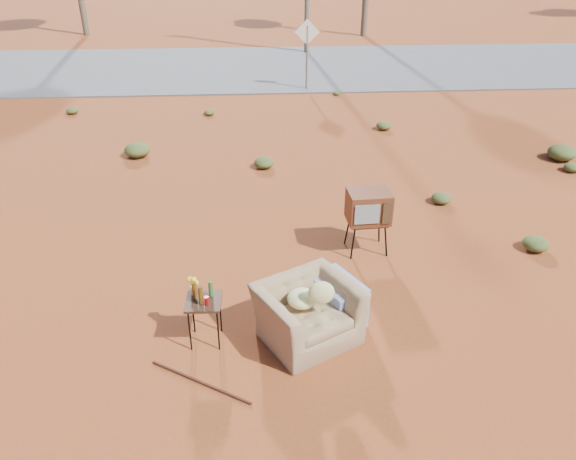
{
  "coord_description": "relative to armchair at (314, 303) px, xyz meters",
  "views": [
    {
      "loc": [
        -0.22,
        -6.11,
        5.03
      ],
      "look_at": [
        0.24,
        1.34,
        0.8
      ],
      "focal_mm": 35.0,
      "sensor_mm": 36.0,
      "label": 1
    }
  ],
  "objects": [
    {
      "name": "ground",
      "position": [
        -0.49,
        0.14,
        -0.5
      ],
      "size": [
        140.0,
        140.0,
        0.0
      ],
      "primitive_type": "plane",
      "color": "maroon",
      "rests_on": "ground"
    },
    {
      "name": "highway",
      "position": [
        -0.49,
        15.14,
        -0.48
      ],
      "size": [
        140.0,
        7.0,
        0.04
      ],
      "primitive_type": "cube",
      "color": "#565659",
      "rests_on": "ground"
    },
    {
      "name": "armchair",
      "position": [
        0.0,
        0.0,
        0.0
      ],
      "size": [
        1.6,
        1.5,
        1.08
      ],
      "rotation": [
        0.0,
        0.0,
        0.5
      ],
      "color": "olive",
      "rests_on": "ground"
    },
    {
      "name": "tv_unit",
      "position": [
        1.12,
        2.12,
        0.31
      ],
      "size": [
        0.72,
        0.59,
        1.1
      ],
      "rotation": [
        0.0,
        0.0,
        0.06
      ],
      "color": "black",
      "rests_on": "ground"
    },
    {
      "name": "side_table",
      "position": [
        -1.47,
        -0.03,
        0.18
      ],
      "size": [
        0.48,
        0.48,
        0.94
      ],
      "rotation": [
        0.0,
        0.0,
        -0.04
      ],
      "color": "#362113",
      "rests_on": "ground"
    },
    {
      "name": "rusty_bar",
      "position": [
        -1.47,
        -0.85,
        -0.48
      ],
      "size": [
        1.27,
        0.81,
        0.04
      ],
      "primitive_type": "cylinder",
      "rotation": [
        0.0,
        1.57,
        -0.56
      ],
      "color": "#4B2214",
      "rests_on": "ground"
    },
    {
      "name": "road_sign",
      "position": [
        1.01,
        12.14,
        1.0
      ],
      "size": [
        0.78,
        0.06,
        2.19
      ],
      "color": "brown",
      "rests_on": "ground"
    },
    {
      "name": "scrub_patch",
      "position": [
        -1.31,
        4.55,
        -0.36
      ],
      "size": [
        17.49,
        8.07,
        0.33
      ],
      "color": "#425023",
      "rests_on": "ground"
    }
  ]
}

